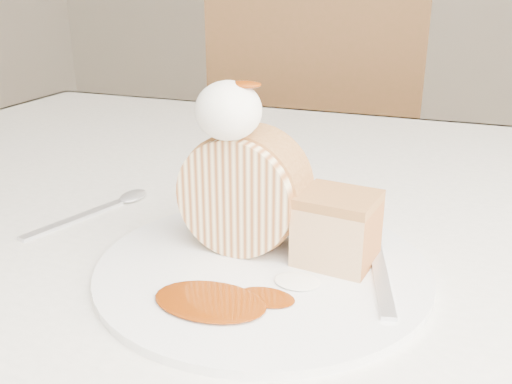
% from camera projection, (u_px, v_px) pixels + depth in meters
% --- Properties ---
extents(table, '(1.40, 0.90, 0.75)m').
position_uv_depth(table, '(323.00, 274.00, 0.67)').
color(table, white).
rests_on(table, ground).
extents(chair_far, '(0.60, 0.60, 1.01)m').
position_uv_depth(chair_far, '(308.00, 149.00, 1.45)').
color(chair_far, brown).
rests_on(chair_far, ground).
extents(plate, '(0.31, 0.31, 0.01)m').
position_uv_depth(plate, '(263.00, 268.00, 0.48)').
color(plate, white).
rests_on(plate, table).
extents(roulade_slice, '(0.11, 0.06, 0.10)m').
position_uv_depth(roulade_slice, '(244.00, 191.00, 0.50)').
color(roulade_slice, '#FAE5AE').
rests_on(roulade_slice, plate).
extents(cake_chunk, '(0.07, 0.06, 0.05)m').
position_uv_depth(cake_chunk, '(337.00, 233.00, 0.48)').
color(cake_chunk, '#AA7440').
rests_on(cake_chunk, plate).
extents(whipped_cream, '(0.05, 0.05, 0.05)m').
position_uv_depth(whipped_cream, '(228.00, 111.00, 0.45)').
color(whipped_cream, white).
rests_on(whipped_cream, roulade_slice).
extents(caramel_drizzle, '(0.03, 0.02, 0.01)m').
position_uv_depth(caramel_drizzle, '(245.00, 77.00, 0.44)').
color(caramel_drizzle, '#712904').
rests_on(caramel_drizzle, whipped_cream).
extents(caramel_pool, '(0.09, 0.07, 0.00)m').
position_uv_depth(caramel_pool, '(210.00, 301.00, 0.42)').
color(caramel_pool, '#712904').
rests_on(caramel_pool, plate).
extents(fork, '(0.06, 0.17, 0.00)m').
position_uv_depth(fork, '(381.00, 278.00, 0.46)').
color(fork, silver).
rests_on(fork, plate).
extents(spoon, '(0.06, 0.15, 0.00)m').
position_uv_depth(spoon, '(74.00, 220.00, 0.59)').
color(spoon, silver).
rests_on(spoon, table).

